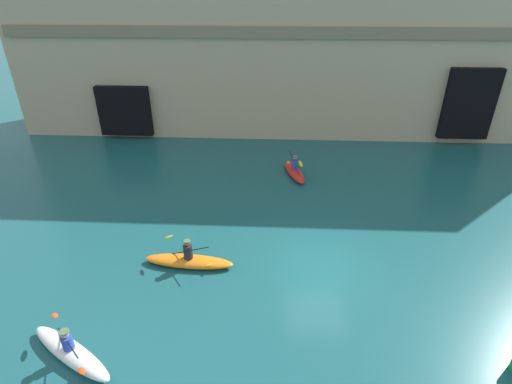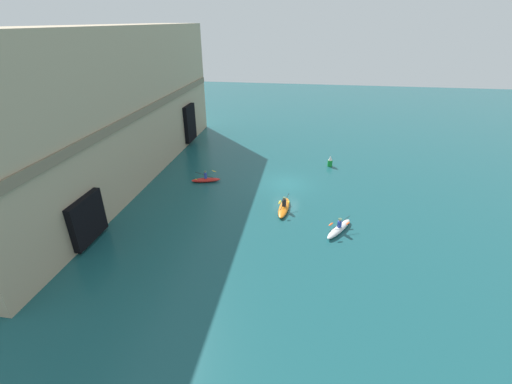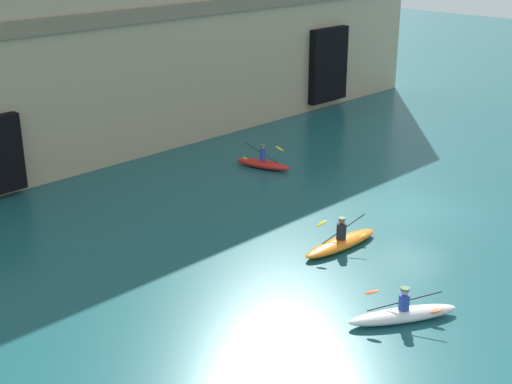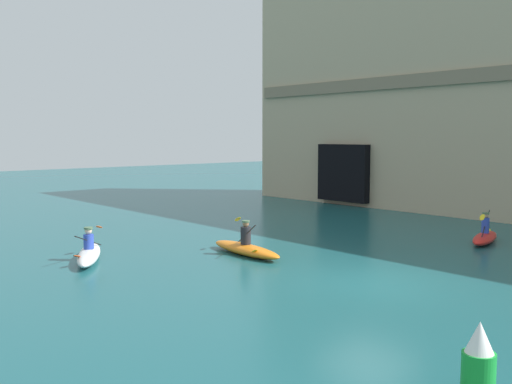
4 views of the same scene
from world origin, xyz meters
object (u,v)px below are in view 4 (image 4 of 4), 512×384
object	(u,v)px
kayak_red	(485,237)
marker_buoy	(479,362)
kayak_orange	(246,248)
kayak_white	(89,253)

from	to	relation	value
kayak_red	marker_buoy	world-z (taller)	kayak_red
kayak_orange	kayak_white	bearing A→B (deg)	62.90
kayak_orange	kayak_red	bearing A→B (deg)	-114.30
kayak_red	kayak_orange	world-z (taller)	kayak_orange
kayak_orange	marker_buoy	world-z (taller)	kayak_orange
kayak_orange	marker_buoy	bearing A→B (deg)	162.08
kayak_white	kayak_red	world-z (taller)	kayak_red
kayak_orange	marker_buoy	xyz separation A→B (m)	(10.60, -4.26, 0.32)
kayak_red	kayak_white	bearing A→B (deg)	134.62
marker_buoy	kayak_orange	bearing A→B (deg)	158.09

